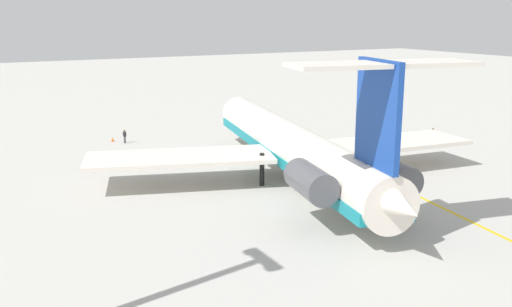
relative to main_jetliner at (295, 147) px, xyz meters
The scene contains 6 objects.
ground 9.06m from the main_jetliner, 36.18° to the right, with size 326.22×326.22×0.00m, color #B7B5AD.
main_jetliner is the anchor object (origin of this frame).
ground_crew_near_nose 27.73m from the main_jetliner, 73.72° to the right, with size 0.38×0.29×1.76m.
ground_crew_portside 27.92m from the main_jetliner, 20.38° to the left, with size 0.28×0.42×1.76m.
safety_cone_nose 30.02m from the main_jetliner, 21.32° to the left, with size 0.40×0.40×0.55m, color #EA590F.
taxiway_centreline 10.06m from the main_jetliner, 82.23° to the right, with size 73.85×0.36×0.01m, color gold.
Camera 1 is at (-54.05, 35.22, 16.52)m, focal length 40.94 mm.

